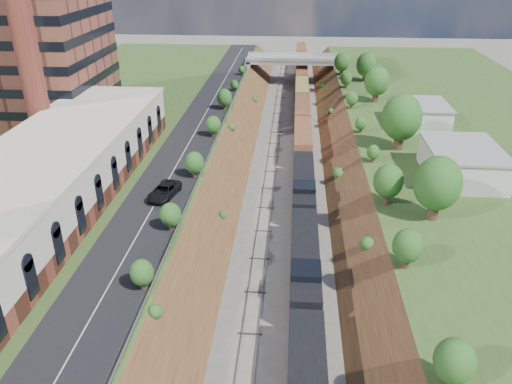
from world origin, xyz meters
name	(u,v)px	position (x,y,z in m)	size (l,w,h in m)	color
platform_left	(80,159)	(-33.00, 60.00, 2.50)	(44.00, 180.00, 5.00)	#395322
platform_right	(506,172)	(33.00, 60.00, 2.50)	(44.00, 180.00, 5.00)	#395322
embankment_left	(217,178)	(-11.00, 60.00, 0.00)	(7.07, 180.00, 7.07)	olive
embankment_right	(357,182)	(11.00, 60.00, 0.00)	(7.07, 180.00, 7.07)	olive
rail_left_track	(269,179)	(-2.60, 60.00, 0.09)	(1.58, 180.00, 0.18)	gray
rail_right_track	(303,180)	(2.60, 60.00, 0.09)	(1.58, 180.00, 0.18)	gray
road	(187,147)	(-15.50, 60.00, 5.05)	(8.00, 180.00, 0.10)	black
guardrail	(213,145)	(-11.40, 59.80, 5.55)	(0.10, 171.00, 0.70)	#99999E
commercial_building	(38,185)	(-28.00, 38.00, 8.51)	(14.30, 62.30, 7.00)	brown
smokestack	(19,13)	(-36.00, 56.00, 25.00)	(3.20, 3.20, 40.00)	brown
overpass	(292,65)	(0.00, 122.00, 4.92)	(24.50, 8.30, 7.40)	gray
white_building_near	(462,163)	(23.50, 52.00, 7.00)	(9.00, 12.00, 4.00)	silver
white_building_far	(422,115)	(23.00, 74.00, 6.80)	(8.00, 10.00, 3.60)	silver
tree_right_large	(438,184)	(17.00, 40.00, 9.38)	(5.25, 5.25, 7.61)	#473323
tree_left_crest	(131,304)	(-11.80, 20.00, 7.04)	(2.45, 2.45, 3.55)	#473323
freight_train	(302,114)	(2.60, 86.30, 2.60)	(3.04, 154.97, 4.55)	black
suv	(164,191)	(-14.79, 42.88, 5.90)	(2.66, 5.76, 1.60)	black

